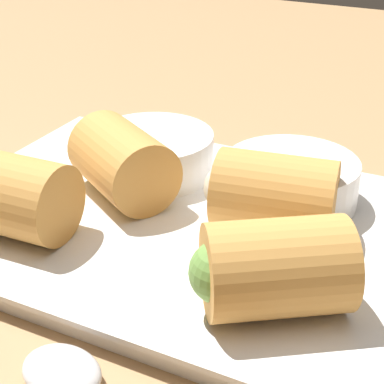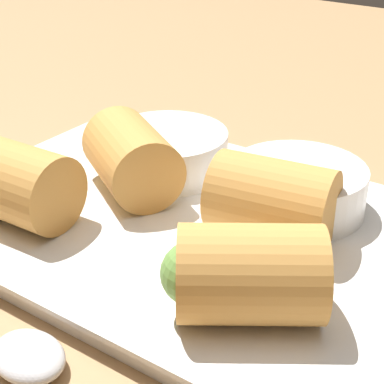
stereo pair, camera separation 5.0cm
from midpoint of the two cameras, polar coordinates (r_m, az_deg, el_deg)
name	(u,v)px [view 2 (the right image)]	position (r cm, az deg, el deg)	size (l,w,h in cm)	color
table_surface	(192,232)	(43.03, 3.31, -3.67)	(180.00, 140.00, 2.00)	#A87F54
serving_plate	(192,230)	(39.86, 3.60, -3.52)	(32.79, 22.54, 1.50)	white
roll_front_left	(12,181)	(39.54, -12.26, 0.81)	(7.83, 5.11, 4.83)	#D19347
roll_front_right	(130,156)	(42.01, -2.18, 3.15)	(8.40, 7.73, 4.83)	#D19347
roll_back_left	(265,199)	(37.29, 10.37, -0.74)	(8.05, 5.89, 4.83)	#D19347
roll_back_right	(241,274)	(30.78, 9.08, -7.40)	(8.42, 7.86, 4.83)	#D19347
dipping_bowl_near	(298,186)	(40.91, 12.86, 0.38)	(8.54, 8.54, 2.89)	white
dipping_bowl_far	(167,150)	(44.89, 0.95, 3.69)	(8.54, 8.54, 2.89)	white
spoon	(45,372)	(30.45, -8.28, -15.79)	(17.55, 5.02, 1.40)	silver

